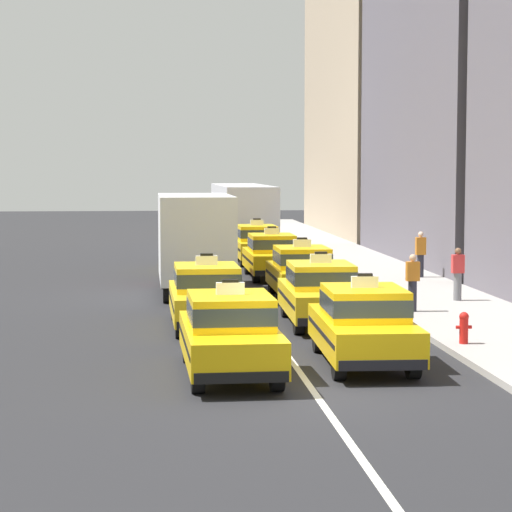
{
  "coord_description": "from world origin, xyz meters",
  "views": [
    {
      "loc": [
        -2.92,
        -18.88,
        4.18
      ],
      "look_at": [
        0.33,
        14.38,
        1.3
      ],
      "focal_mm": 72.94,
      "sensor_mm": 36.0,
      "label": 1
    }
  ],
  "objects_px": {
    "taxi_right_second": "(320,292)",
    "taxi_right_fifth": "(257,243)",
    "taxi_right_third": "(301,271)",
    "bus_right_sixth": "(242,212)",
    "box_truck_left_third": "(194,240)",
    "taxi_right_fourth": "(271,255)",
    "taxi_right_nearest": "(363,324)",
    "taxi_left_second": "(207,295)",
    "fire_hydrant": "(464,326)",
    "taxi_left_nearest": "(230,333)",
    "pedestrian_near_crosswalk": "(458,274)",
    "taxi_left_fourth": "(190,249)",
    "pedestrian_far_corner": "(413,283)",
    "pedestrian_trailing": "(421,254)"
  },
  "relations": [
    {
      "from": "taxi_right_second",
      "to": "taxi_right_fifth",
      "type": "bearing_deg",
      "value": 89.85
    },
    {
      "from": "taxi_right_third",
      "to": "bus_right_sixth",
      "type": "xyz_separation_m",
      "value": [
        -0.05,
        21.51,
        0.94
      ]
    },
    {
      "from": "box_truck_left_third",
      "to": "taxi_right_fourth",
      "type": "relative_size",
      "value": 1.53
    },
    {
      "from": "taxi_right_nearest",
      "to": "taxi_right_fourth",
      "type": "xyz_separation_m",
      "value": [
        -0.01,
        17.18,
        0.0
      ]
    },
    {
      "from": "taxi_left_second",
      "to": "fire_hydrant",
      "type": "height_order",
      "value": "taxi_left_second"
    },
    {
      "from": "taxi_right_fifth",
      "to": "taxi_right_fourth",
      "type": "bearing_deg",
      "value": -90.25
    },
    {
      "from": "taxi_left_nearest",
      "to": "pedestrian_near_crosswalk",
      "type": "xyz_separation_m",
      "value": [
        7.61,
        9.96,
        0.08
      ]
    },
    {
      "from": "taxi_right_second",
      "to": "taxi_right_third",
      "type": "height_order",
      "value": "same"
    },
    {
      "from": "box_truck_left_third",
      "to": "taxi_right_nearest",
      "type": "height_order",
      "value": "box_truck_left_third"
    },
    {
      "from": "pedestrian_near_crosswalk",
      "to": "box_truck_left_third",
      "type": "bearing_deg",
      "value": 154.25
    },
    {
      "from": "taxi_right_fourth",
      "to": "taxi_left_second",
      "type": "bearing_deg",
      "value": -104.3
    },
    {
      "from": "pedestrian_near_crosswalk",
      "to": "fire_hydrant",
      "type": "distance_m",
      "value": 7.81
    },
    {
      "from": "taxi_left_second",
      "to": "taxi_left_fourth",
      "type": "distance_m",
      "value": 15.14
    },
    {
      "from": "taxi_right_third",
      "to": "fire_hydrant",
      "type": "bearing_deg",
      "value": -75.85
    },
    {
      "from": "taxi_right_nearest",
      "to": "pedestrian_near_crosswalk",
      "type": "relative_size",
      "value": 2.89
    },
    {
      "from": "taxi_right_second",
      "to": "fire_hydrant",
      "type": "height_order",
      "value": "taxi_right_second"
    },
    {
      "from": "taxi_right_second",
      "to": "taxi_right_fifth",
      "type": "height_order",
      "value": "same"
    },
    {
      "from": "bus_right_sixth",
      "to": "pedestrian_far_corner",
      "type": "bearing_deg",
      "value": -84.25
    },
    {
      "from": "fire_hydrant",
      "to": "taxi_right_second",
      "type": "bearing_deg",
      "value": 123.68
    },
    {
      "from": "taxi_left_second",
      "to": "taxi_right_nearest",
      "type": "bearing_deg",
      "value": -60.16
    },
    {
      "from": "taxi_right_second",
      "to": "taxi_left_fourth",
      "type": "bearing_deg",
      "value": 101.1
    },
    {
      "from": "taxi_right_second",
      "to": "fire_hydrant",
      "type": "bearing_deg",
      "value": -56.32
    },
    {
      "from": "taxi_left_nearest",
      "to": "pedestrian_trailing",
      "type": "relative_size",
      "value": 2.76
    },
    {
      "from": "box_truck_left_third",
      "to": "fire_hydrant",
      "type": "height_order",
      "value": "box_truck_left_third"
    },
    {
      "from": "box_truck_left_third",
      "to": "taxi_right_fourth",
      "type": "bearing_deg",
      "value": 54.92
    },
    {
      "from": "taxi_right_fourth",
      "to": "bus_right_sixth",
      "type": "distance_m",
      "value": 15.39
    },
    {
      "from": "taxi_right_nearest",
      "to": "taxi_right_fifth",
      "type": "relative_size",
      "value": 1.0
    },
    {
      "from": "taxi_left_fourth",
      "to": "taxi_right_second",
      "type": "distance_m",
      "value": 15.16
    },
    {
      "from": "taxi_right_second",
      "to": "taxi_right_third",
      "type": "relative_size",
      "value": 1.01
    },
    {
      "from": "taxi_left_nearest",
      "to": "taxi_right_fifth",
      "type": "bearing_deg",
      "value": 83.12
    },
    {
      "from": "taxi_right_nearest",
      "to": "pedestrian_trailing",
      "type": "relative_size",
      "value": 2.76
    },
    {
      "from": "taxi_right_fourth",
      "to": "pedestrian_trailing",
      "type": "bearing_deg",
      "value": -15.85
    },
    {
      "from": "taxi_right_nearest",
      "to": "fire_hydrant",
      "type": "distance_m",
      "value": 3.08
    },
    {
      "from": "taxi_left_second",
      "to": "box_truck_left_third",
      "type": "xyz_separation_m",
      "value": [
        -0.03,
        7.53,
        0.9
      ]
    },
    {
      "from": "taxi_left_second",
      "to": "taxi_left_fourth",
      "type": "relative_size",
      "value": 0.99
    },
    {
      "from": "taxi_right_second",
      "to": "pedestrian_far_corner",
      "type": "relative_size",
      "value": 2.87
    },
    {
      "from": "taxi_right_second",
      "to": "fire_hydrant",
      "type": "xyz_separation_m",
      "value": [
        2.67,
        -4.01,
        -0.33
      ]
    },
    {
      "from": "taxi_right_third",
      "to": "taxi_right_fourth",
      "type": "bearing_deg",
      "value": 92.43
    },
    {
      "from": "box_truck_left_third",
      "to": "taxi_right_second",
      "type": "distance_m",
      "value": 7.93
    },
    {
      "from": "pedestrian_trailing",
      "to": "fire_hydrant",
      "type": "xyz_separation_m",
      "value": [
        -2.66,
        -14.13,
        -0.45
      ]
    },
    {
      "from": "box_truck_left_third",
      "to": "taxi_right_fourth",
      "type": "distance_m",
      "value": 5.4
    },
    {
      "from": "pedestrian_trailing",
      "to": "fire_hydrant",
      "type": "bearing_deg",
      "value": -100.65
    },
    {
      "from": "taxi_left_nearest",
      "to": "taxi_left_fourth",
      "type": "distance_m",
      "value": 21.33
    },
    {
      "from": "taxi_left_fourth",
      "to": "taxi_right_third",
      "type": "relative_size",
      "value": 1.02
    },
    {
      "from": "taxi_right_nearest",
      "to": "bus_right_sixth",
      "type": "xyz_separation_m",
      "value": [
        0.2,
        32.55,
        0.94
      ]
    },
    {
      "from": "taxi_left_fourth",
      "to": "taxi_right_nearest",
      "type": "relative_size",
      "value": 1.01
    },
    {
      "from": "taxi_right_fourth",
      "to": "fire_hydrant",
      "type": "xyz_separation_m",
      "value": [
        2.65,
        -15.64,
        -0.33
      ]
    },
    {
      "from": "pedestrian_near_crosswalk",
      "to": "taxi_left_nearest",
      "type": "bearing_deg",
      "value": -127.4
    },
    {
      "from": "box_truck_left_third",
      "to": "taxi_right_third",
      "type": "distance_m",
      "value": 3.88
    },
    {
      "from": "taxi_left_fourth",
      "to": "taxi_right_fourth",
      "type": "bearing_deg",
      "value": -47.92
    }
  ]
}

